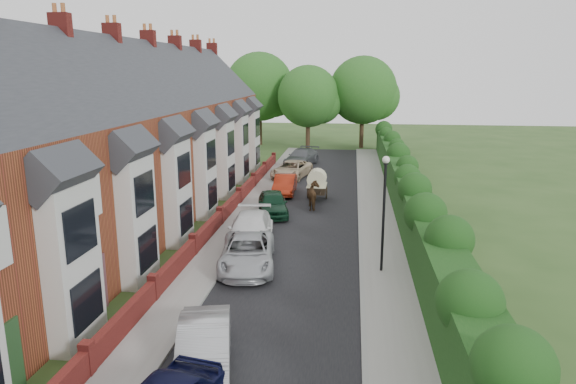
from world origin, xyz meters
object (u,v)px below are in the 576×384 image
(car_green, at_px, (273,203))
(car_red, at_px, (285,184))
(lamppost, at_px, (384,200))
(car_silver_a, at_px, (204,347))
(car_beige, at_px, (292,170))
(horse_cart, at_px, (317,183))
(car_white, at_px, (250,230))
(car_silver_b, at_px, (247,253))
(car_grey, at_px, (301,157))
(horse, at_px, (314,196))

(car_green, bearing_deg, car_red, 77.82)
(lamppost, distance_m, car_silver_a, 10.23)
(lamppost, relative_size, car_beige, 1.02)
(horse_cart, bearing_deg, car_silver_a, -95.08)
(horse_cart, bearing_deg, car_white, -105.80)
(car_silver_b, distance_m, car_red, 14.33)
(car_red, height_order, horse_cart, horse_cart)
(car_white, bearing_deg, car_grey, 83.43)
(car_white, bearing_deg, car_red, 82.82)
(horse, bearing_deg, car_silver_b, 65.86)
(car_silver_a, height_order, car_silver_b, car_silver_a)
(car_beige, xyz_separation_m, car_grey, (0.24, 5.84, 0.07))
(car_red, xyz_separation_m, car_grey, (0.05, 11.44, 0.09))
(lamppost, relative_size, car_silver_a, 1.19)
(lamppost, xyz_separation_m, car_red, (-6.12, 14.20, -2.61))
(car_white, bearing_deg, car_silver_a, -91.39)
(car_silver_a, relative_size, horse, 2.15)
(lamppost, bearing_deg, car_silver_a, -124.08)
(lamppost, xyz_separation_m, car_grey, (-6.07, 25.64, -2.52))
(car_beige, bearing_deg, car_red, -75.45)
(car_silver_b, bearing_deg, car_red, 82.64)
(car_silver_a, distance_m, horse, 18.63)
(car_beige, bearing_deg, horse, -62.04)
(car_silver_a, relative_size, car_beige, 0.86)
(car_green, distance_m, car_beige, 11.20)
(car_grey, distance_m, horse, 15.49)
(horse_cart, bearing_deg, car_grey, 100.20)
(car_white, xyz_separation_m, car_grey, (0.33, 22.64, 0.01))
(car_green, distance_m, car_grey, 17.04)
(car_white, bearing_deg, car_green, 81.50)
(car_beige, bearing_deg, car_silver_a, -75.85)
(car_silver_a, bearing_deg, horse, 70.95)
(lamppost, bearing_deg, car_grey, 103.32)
(car_white, relative_size, car_beige, 1.04)
(car_silver_a, bearing_deg, car_beige, 78.17)
(car_silver_a, relative_size, car_grey, 0.81)
(car_silver_b, xyz_separation_m, car_grey, (-0.16, 25.77, 0.07))
(car_silver_b, bearing_deg, car_grey, 82.17)
(car_beige, bearing_deg, car_grey, 100.24)
(lamppost, xyz_separation_m, car_silver_b, (-5.91, -0.13, -2.59))
(car_grey, bearing_deg, car_green, -77.14)
(car_silver_a, distance_m, car_grey, 33.85)
(car_grey, xyz_separation_m, horse_cart, (2.36, -13.13, 0.46))
(car_red, relative_size, car_beige, 0.82)
(lamppost, height_order, horse, lamppost)
(car_silver_b, relative_size, horse_cart, 1.70)
(car_green, height_order, horse_cart, horse_cart)
(car_white, relative_size, car_grey, 0.98)
(lamppost, height_order, car_beige, lamppost)
(lamppost, relative_size, car_white, 0.98)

